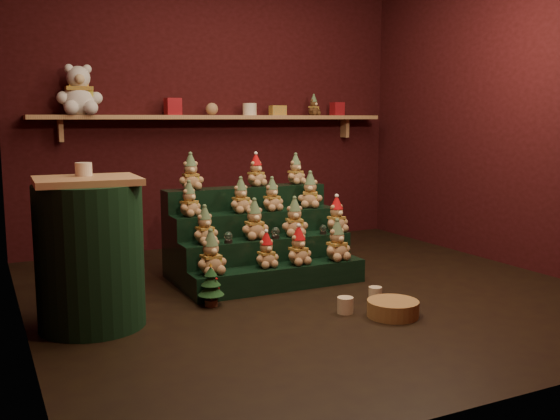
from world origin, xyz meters
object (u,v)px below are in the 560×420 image
mug_left (345,305)px  mug_right (375,294)px  snow_globe_b (275,233)px  snow_globe_a (228,237)px  brown_bear (314,105)px  wicker_basket (393,308)px  snow_globe_c (323,229)px  riser_tier_front (280,277)px  mini_christmas_tree (211,285)px  side_table (90,254)px  white_bear (79,83)px

mug_left → mug_right: 0.39m
snow_globe_b → mug_right: size_ratio=0.94×
snow_globe_a → brown_bear: brown_bear is taller
wicker_basket → snow_globe_c: bearing=84.9°
brown_bear → riser_tier_front: bearing=-145.4°
riser_tier_front → mug_left: size_ratio=12.91×
brown_bear → snow_globe_b: bearing=-147.2°
mug_left → mug_right: size_ratio=1.13×
snow_globe_b → brown_bear: 2.18m
mini_christmas_tree → mug_right: (1.10, -0.38, -0.10)m
mug_left → mug_right: (0.35, 0.16, -0.01)m
side_table → mini_christmas_tree: 0.87m
riser_tier_front → mini_christmas_tree: size_ratio=4.54×
snow_globe_c → white_bear: size_ratio=0.14×
snow_globe_a → wicker_basket: snow_globe_a is taller
mini_christmas_tree → brown_bear: size_ratio=1.46×
snow_globe_a → white_bear: size_ratio=0.16×
snow_globe_c → brown_bear: (0.76, 1.52, 1.03)m
mini_christmas_tree → brown_bear: bearing=45.3°
snow_globe_b → snow_globe_c: size_ratio=1.17×
snow_globe_c → mini_christmas_tree: snow_globe_c is taller
mini_christmas_tree → mug_left: 0.93m
white_bear → mug_left: bearing=-59.3°
side_table → white_bear: 2.25m
snow_globe_a → wicker_basket: size_ratio=0.25×
snow_globe_a → snow_globe_c: (0.82, 0.00, -0.00)m
snow_globe_c → side_table: side_table is taller
mug_right → snow_globe_a: bearing=139.0°
snow_globe_b → side_table: size_ratio=0.10×
mug_left → side_table: bearing=162.8°
mug_right → white_bear: (-1.64, 2.25, 1.55)m
snow_globe_b → snow_globe_c: 0.43m
white_bear → side_table: bearing=-95.3°
wicker_basket → white_bear: bearing=120.4°
mug_left → white_bear: size_ratio=0.20×
side_table → mug_right: size_ratio=9.77×
riser_tier_front → white_bear: size_ratio=2.53×
snow_globe_c → snow_globe_a: bearing=180.0°
riser_tier_front → white_bear: white_bear is taller
riser_tier_front → mini_christmas_tree: mini_christmas_tree is taller
wicker_basket → brown_bear: bearing=71.8°
snow_globe_a → side_table: 1.15m
white_bear → brown_bear: size_ratio=2.62×
snow_globe_b → side_table: bearing=-164.6°
snow_globe_a → white_bear: white_bear is taller
riser_tier_front → white_bear: bearing=124.5°
snow_globe_c → mini_christmas_tree: bearing=-162.5°
mini_christmas_tree → brown_bear: 2.92m
white_bear → snow_globe_c: bearing=-40.4°
mug_right → snow_globe_c: bearing=90.9°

